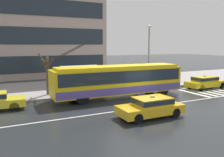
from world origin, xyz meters
name	(u,v)px	position (x,y,z in m)	size (l,w,h in m)	color
ground_plane	(147,102)	(0.00, 0.00, 0.00)	(160.00, 160.00, 0.00)	#22272A
sidewalk_slab	(101,84)	(0.00, 9.32, 0.07)	(80.00, 10.00, 0.14)	gray
crosswalk_stripe_edge_near	(192,93)	(6.02, 1.16, 0.00)	(0.44, 4.40, 0.01)	beige
crosswalk_stripe_inner_a	(199,92)	(6.92, 1.16, 0.00)	(0.44, 4.40, 0.01)	beige
crosswalk_stripe_center	(205,91)	(7.82, 1.16, 0.00)	(0.44, 4.40, 0.01)	beige
crosswalk_stripe_inner_b	(212,90)	(8.72, 1.16, 0.00)	(0.44, 4.40, 0.01)	beige
crosswalk_stripe_edge_far	(218,90)	(9.62, 1.16, 0.00)	(0.44, 4.40, 0.01)	beige
lane_centre_line	(157,106)	(0.00, -1.20, 0.00)	(72.00, 0.14, 0.01)	silver
trolleybus	(119,80)	(-1.16, 2.71, 1.55)	(12.86, 2.76, 5.08)	yellow
taxi_oncoming_near	(151,106)	(-2.05, -3.27, 0.70)	(4.26, 1.89, 1.39)	gold
taxi_ahead_of_bus	(205,82)	(9.15, 2.40, 0.70)	(4.65, 1.90, 1.39)	yellow
bus_shelter	(81,72)	(-3.56, 5.98, 2.01)	(3.70, 1.80, 2.46)	gray
pedestrian_at_shelter	(136,70)	(3.32, 7.08, 1.82)	(1.33, 1.33, 2.06)	navy
pedestrian_approaching_curb	(101,73)	(-1.32, 6.25, 1.73)	(1.42, 1.42, 1.99)	#26142A
street_lamp	(149,51)	(3.87, 5.42, 4.00)	(0.60, 0.32, 6.50)	gray
street_tree_bare	(47,73)	(-6.71, 5.97, 2.12)	(1.17, 2.12, 3.75)	brown
office_tower_corner_left	(25,11)	(-6.50, 22.48, 9.57)	(21.93, 11.40, 19.12)	#A2918A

